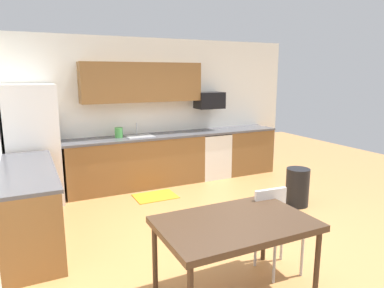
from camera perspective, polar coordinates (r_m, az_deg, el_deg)
ground_plane at (r=4.77m, az=5.41°, el=-14.07°), size 12.00×12.00×0.00m
wall_back at (r=6.74m, az=-6.16°, el=5.44°), size 5.80×0.10×2.70m
cabinet_run_back at (r=6.42m, az=-9.07°, el=-3.11°), size 2.51×0.60×0.90m
cabinet_run_back_right at (r=7.44m, az=8.71°, el=-1.09°), size 1.04×0.60×0.90m
cabinet_run_left at (r=4.74m, az=-25.06°, el=-9.41°), size 0.60×2.00×0.90m
countertop_back at (r=6.48m, az=-5.02°, el=1.37°), size 4.80×0.64×0.04m
countertop_left at (r=4.61m, az=-25.56°, el=-3.92°), size 0.64×2.00×0.04m
upper_cabinets_back at (r=6.40m, az=-8.15°, el=10.01°), size 2.20×0.34×0.70m
refrigerator at (r=5.99m, az=-24.62°, el=-0.20°), size 0.76×0.70×1.90m
oven_range at (r=7.01m, az=3.19°, el=-1.70°), size 0.60×0.60×0.91m
microwave at (r=6.93m, az=2.88°, el=7.18°), size 0.54×0.36×0.32m
sink_basin at (r=6.35m, az=-8.58°, el=0.71°), size 0.48×0.40×0.14m
sink_faucet at (r=6.49m, az=-9.10°, el=2.37°), size 0.02×0.02×0.24m
dining_table at (r=3.27m, az=7.09°, el=-13.38°), size 1.40×0.90×0.74m
chair_near_table at (r=3.85m, az=13.55°, el=-12.58°), size 0.42×0.42×0.85m
trash_bin at (r=5.75m, az=16.92°, el=-6.79°), size 0.36×0.36×0.60m
floor_mat at (r=6.00m, az=-6.04°, el=-8.54°), size 0.70×0.50×0.01m
kettle at (r=6.28m, az=-11.93°, el=1.77°), size 0.14×0.14×0.20m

